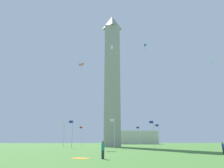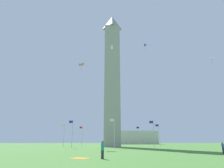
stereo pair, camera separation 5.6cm
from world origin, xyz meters
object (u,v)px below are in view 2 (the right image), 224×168
at_px(kite_blue_delta, 145,45).
at_px(obelisk_monument, 112,75).
at_px(flagpole_sw, 139,135).
at_px(person_blue_shirt, 223,148).
at_px(flagpole_w, 110,135).
at_px(picnic_blanket_near_first_person, 80,158).
at_px(distant_building, 135,138).
at_px(kite_white_box, 112,47).
at_px(flagpole_ne, 72,132).
at_px(flagpole_n, 64,134).
at_px(flagpole_nw, 82,135).
at_px(flagpole_e, 114,132).
at_px(kite_green_diamond, 211,58).
at_px(person_teal_shirt, 103,150).
at_px(flagpole_s, 159,134).
at_px(kite_pink_diamond, 81,65).
at_px(flagpole_se, 154,132).

bearing_deg(kite_blue_delta, obelisk_monument, -51.53).
relative_size(flagpole_sw, person_blue_shirt, 4.40).
distance_m(flagpole_w, picnic_blanket_near_first_person, 55.68).
bearing_deg(flagpole_w, distant_building, -111.00).
height_order(flagpole_w, kite_white_box, kite_white_box).
relative_size(flagpole_sw, kite_blue_delta, 3.68).
bearing_deg(flagpole_ne, flagpole_n, -67.50).
bearing_deg(flagpole_nw, person_blue_shirt, 119.06).
xyz_separation_m(flagpole_w, picnic_blanket_near_first_person, (4.64, 55.35, -3.89)).
bearing_deg(flagpole_ne, kite_white_box, -166.39).
relative_size(flagpole_nw, picnic_blanket_near_first_person, 3.91).
bearing_deg(distant_building, flagpole_ne, 68.44).
bearing_deg(flagpole_nw, kite_blue_delta, 131.84).
xyz_separation_m(flagpole_e, picnic_blanket_near_first_person, (4.64, 25.14, -3.89)).
bearing_deg(flagpole_e, flagpole_ne, -22.50).
bearing_deg(obelisk_monument, kite_green_diamond, 154.94).
distance_m(obelisk_monument, person_teal_shirt, 47.09).
relative_size(flagpole_s, kite_white_box, 2.96).
distance_m(flagpole_sw, picnic_blanket_near_first_person, 53.33).
xyz_separation_m(flagpole_sw, flagpole_nw, (21.37, -0.00, 0.00)).
height_order(flagpole_e, kite_pink_diamond, kite_pink_diamond).
distance_m(flagpole_e, flagpole_w, 30.22).
xyz_separation_m(distant_building, picnic_blanket_near_first_person, (21.33, 98.84, -3.77)).
relative_size(person_blue_shirt, kite_pink_diamond, 0.65).
height_order(obelisk_monument, kite_white_box, obelisk_monument).
relative_size(flagpole_n, kite_green_diamond, 3.03).
bearing_deg(picnic_blanket_near_first_person, kite_pink_diamond, -81.28).
distance_m(flagpole_ne, flagpole_sw, 30.22).
relative_size(obelisk_monument, flagpole_w, 6.79).
bearing_deg(person_teal_shirt, flagpole_sw, -19.20).
relative_size(obelisk_monument, flagpole_s, 6.79).
relative_size(flagpole_s, picnic_blanket_near_first_person, 3.91).
xyz_separation_m(flagpole_sw, kite_pink_diamond, (20.21, 19.07, 20.04)).
height_order(flagpole_n, kite_blue_delta, kite_blue_delta).
bearing_deg(distant_building, flagpole_n, 61.51).
height_order(person_teal_shirt, kite_white_box, kite_white_box).
bearing_deg(kite_white_box, flagpole_sw, -120.15).
bearing_deg(flagpole_se, flagpole_w, -67.50).
height_order(obelisk_monument, kite_pink_diamond, obelisk_monument).
bearing_deg(picnic_blanket_near_first_person, flagpole_se, -117.40).
relative_size(obelisk_monument, flagpole_ne, 6.79).
distance_m(kite_green_diamond, distant_building, 75.57).
distance_m(kite_white_box, distant_building, 73.73).
xyz_separation_m(flagpole_ne, flagpole_se, (-21.37, 0.00, 0.00)).
height_order(kite_pink_diamond, distant_building, kite_pink_diamond).
height_order(kite_green_diamond, kite_pink_diamond, kite_green_diamond).
relative_size(person_teal_shirt, kite_green_diamond, 0.76).
distance_m(obelisk_monument, flagpole_nw, 25.11).
distance_m(obelisk_monument, kite_white_box, 10.25).
xyz_separation_m(kite_pink_diamond, kite_blue_delta, (-18.93, 3.36, 5.08)).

